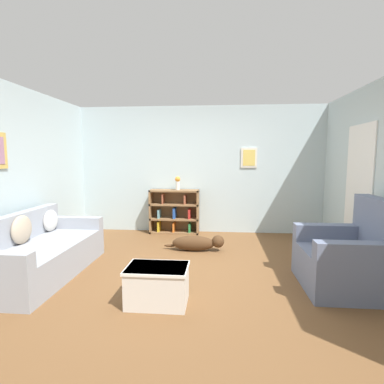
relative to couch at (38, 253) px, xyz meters
The scene contains 9 objects.
ground_plane 2.04m from the couch, ahead, with size 14.00×14.00×0.00m, color brown.
wall_back 3.41m from the couch, 52.19° to the left, with size 5.60×0.13×2.60m.
wall_left 1.19m from the couch, 149.72° to the left, with size 0.13×5.00×2.60m.
couch is the anchor object (origin of this frame).
bookshelf 2.81m from the couch, 57.98° to the left, with size 1.01×0.30×0.90m.
recliner_chair 3.96m from the couch, ahead, with size 0.96×1.03×1.08m.
coffee_table 1.86m from the couch, 20.26° to the right, with size 0.66×0.45×0.41m.
dog 2.38m from the couch, 30.63° to the left, with size 1.02×0.23×0.27m.
vase 2.92m from the couch, 56.53° to the left, with size 0.11×0.11×0.27m.
Camera 1 is at (0.39, -3.98, 1.56)m, focal length 28.00 mm.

